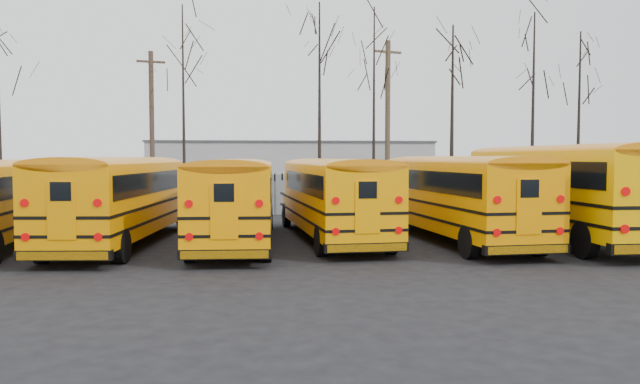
{
  "coord_description": "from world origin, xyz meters",
  "views": [
    {
      "loc": [
        -1.19,
        -19.02,
        2.87
      ],
      "look_at": [
        1.3,
        3.43,
        1.6
      ],
      "focal_mm": 35.0,
      "sensor_mm": 36.0,
      "label": 1
    }
  ],
  "objects": [
    {
      "name": "ground",
      "position": [
        0.0,
        0.0,
        0.0
      ],
      "size": [
        120.0,
        120.0,
        0.0
      ],
      "primitive_type": "plane",
      "color": "black",
      "rests_on": "ground"
    },
    {
      "name": "fence",
      "position": [
        0.0,
        12.0,
        1.0
      ],
      "size": [
        40.0,
        0.04,
        2.0
      ],
      "primitive_type": "cube",
      "color": "gray",
      "rests_on": "ground"
    },
    {
      "name": "tree_4",
      "position": [
        10.15,
        15.38,
        5.15
      ],
      "size": [
        0.26,
        0.26,
        10.3
      ],
      "primitive_type": "cone",
      "color": "black",
      "rests_on": "ground"
    },
    {
      "name": "distant_building",
      "position": [
        2.0,
        32.0,
        2.0
      ],
      "size": [
        22.0,
        8.0,
        4.0
      ],
      "primitive_type": "cube",
      "color": "#B2B3AE",
      "rests_on": "ground"
    },
    {
      "name": "bus_d",
      "position": [
        1.6,
        2.0,
        1.68
      ],
      "size": [
        3.07,
        10.35,
        2.86
      ],
      "rotation": [
        0.0,
        0.0,
        0.07
      ],
      "color": "black",
      "rests_on": "ground"
    },
    {
      "name": "bus_b",
      "position": [
        -5.41,
        1.5,
        1.71
      ],
      "size": [
        3.36,
        10.59,
        2.92
      ],
      "rotation": [
        0.0,
        0.0,
        -0.09
      ],
      "color": "black",
      "rests_on": "ground"
    },
    {
      "name": "bus_c",
      "position": [
        -1.69,
        1.23,
        1.67
      ],
      "size": [
        2.73,
        10.28,
        2.85
      ],
      "rotation": [
        0.0,
        0.0,
        -0.04
      ],
      "color": "black",
      "rests_on": "ground"
    },
    {
      "name": "tree_1",
      "position": [
        -4.85,
        15.85,
        5.57
      ],
      "size": [
        0.26,
        0.26,
        11.15
      ],
      "primitive_type": "cone",
      "color": "black",
      "rests_on": "ground"
    },
    {
      "name": "tree_6",
      "position": [
        16.85,
        13.79,
        4.88
      ],
      "size": [
        0.26,
        0.26,
        9.77
      ],
      "primitive_type": "cone",
      "color": "black",
      "rests_on": "ground"
    },
    {
      "name": "tree_5",
      "position": [
        14.34,
        14.13,
        5.41
      ],
      "size": [
        0.26,
        0.26,
        10.82
      ],
      "primitive_type": "cone",
      "color": "black",
      "rests_on": "ground"
    },
    {
      "name": "tree_3",
      "position": [
        5.31,
        13.68,
        5.38
      ],
      "size": [
        0.26,
        0.26,
        10.76
      ],
      "primitive_type": "cone",
      "color": "black",
      "rests_on": "ground"
    },
    {
      "name": "utility_pole_left",
      "position": [
        -6.72,
        16.91,
        4.5
      ],
      "size": [
        1.54,
        0.52,
        8.77
      ],
      "rotation": [
        0.0,
        0.0,
        0.26
      ],
      "color": "#453327",
      "rests_on": "ground"
    },
    {
      "name": "bus_e",
      "position": [
        5.71,
        1.24,
        1.73
      ],
      "size": [
        3.22,
        10.67,
        2.95
      ],
      "rotation": [
        0.0,
        0.0,
        0.08
      ],
      "color": "black",
      "rests_on": "ground"
    },
    {
      "name": "bus_f",
      "position": [
        9.29,
        1.26,
        1.95
      ],
      "size": [
        2.93,
        11.95,
        3.33
      ],
      "rotation": [
        0.0,
        0.0,
        0.02
      ],
      "color": "black",
      "rests_on": "ground"
    },
    {
      "name": "utility_pole_right",
      "position": [
        6.55,
        15.93,
        4.85
      ],
      "size": [
        1.64,
        0.6,
        9.44
      ],
      "rotation": [
        0.0,
        0.0,
        0.29
      ],
      "color": "#4F402C",
      "rests_on": "ground"
    },
    {
      "name": "tree_2",
      "position": [
        2.59,
        15.34,
        5.67
      ],
      "size": [
        0.26,
        0.26,
        11.34
      ],
      "primitive_type": "cone",
      "color": "black",
      "rests_on": "ground"
    }
  ]
}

